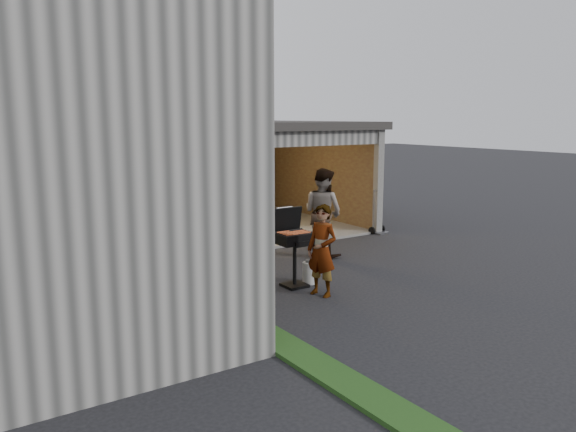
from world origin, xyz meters
The scene contains 10 objects.
ground centered at (0.00, 0.00, 0.00)m, with size 80.00×80.00×0.00m, color black.
groundcover_strip centered at (-2.25, -1.00, 0.03)m, with size 0.50×8.00×0.06m, color #193814.
garage centered at (0.76, 6.79, 1.87)m, with size 6.80×6.30×2.90m.
minivan centered at (0.56, 6.90, 0.68)m, with size 2.27×4.92×1.37m, color black.
woman centered at (-0.50, 0.17, 0.79)m, with size 0.58×0.38×1.58m, color silver.
man centered at (1.21, 2.40, 0.97)m, with size 0.94×0.73×1.93m, color #4F2D1F.
bbq_grill centered at (-0.60, 0.87, 0.84)m, with size 0.63×0.56×1.41m.
propane_tank centered at (-0.26, 0.85, 0.20)m, with size 0.27×0.27×0.40m, color silver.
plywood_panel centered at (-2.34, 0.79, 0.42)m, with size 0.04×0.76×0.85m, color #55321D.
hand_truck centered at (3.88, 3.48, 0.23)m, with size 0.51×0.43×1.17m.
Camera 1 is at (-6.12, -7.21, 3.03)m, focal length 35.00 mm.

